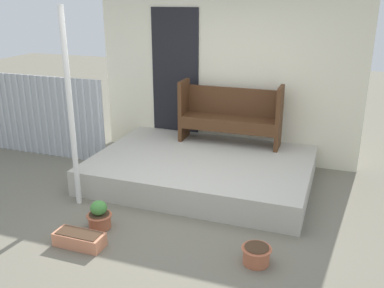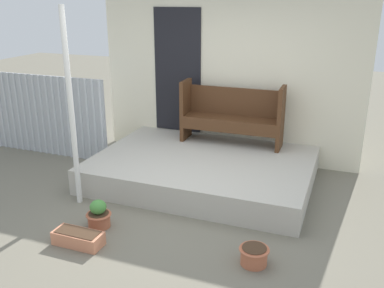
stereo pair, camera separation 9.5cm
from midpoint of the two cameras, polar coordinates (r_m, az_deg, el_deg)
ground_plane at (r=5.29m, az=-1.27°, el=-9.52°), size 24.00×24.00×0.00m
porch_slab at (r=6.15m, az=1.92°, el=-3.39°), size 3.02×2.17×0.36m
house_wall at (r=6.86m, az=4.79°, el=8.77°), size 4.22×0.08×2.60m
fence_corrugated at (r=7.55m, az=-19.62°, el=3.74°), size 2.63×0.05×1.33m
support_post at (r=5.37m, az=-15.32°, el=4.32°), size 0.07×0.07×2.45m
bench at (r=6.59m, az=5.78°, el=4.15°), size 1.56×0.43×0.94m
flower_pot_left at (r=5.10m, az=-11.81°, el=-9.28°), size 0.29×0.29×0.34m
flower_pot_middle at (r=4.44m, az=8.89°, el=-14.39°), size 0.31×0.31×0.19m
planter_box_rect at (r=4.84m, az=-14.37°, el=-12.05°), size 0.54×0.23×0.16m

